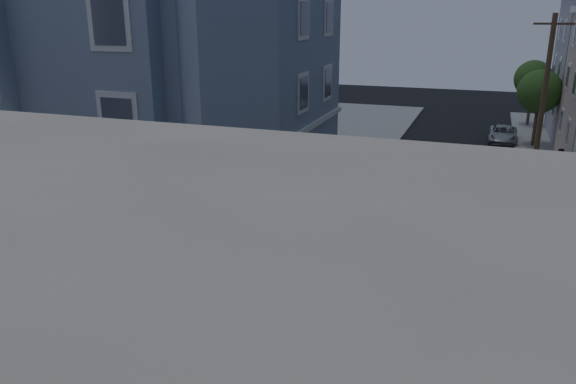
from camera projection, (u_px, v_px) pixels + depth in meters
The scene contains 15 objects.
ground at pixel (150, 332), 16.95m from camera, with size 120.00×120.00×0.00m, color black.
sidewalk_nw at pixel (165, 140), 41.85m from camera, with size 33.00×42.00×0.15m, color gray.
corner_building at pixel (161, 86), 26.92m from camera, with size 14.60×14.60×11.40m.
utility_pole at pixel (545, 90), 33.14m from camera, with size 2.20×0.30×9.00m.
street_tree_near at pixel (540, 92), 38.72m from camera, with size 3.00×3.00×5.30m.
street_tree_far at pixel (533, 79), 45.89m from camera, with size 3.00×3.00×5.30m.
running_child at pixel (305, 375), 13.94m from camera, with size 0.47×0.31×1.29m, color #DDCC71.
pedestrian_a at pixel (558, 164), 31.55m from camera, with size 0.87×0.68×1.80m, color black.
pedestrian_b at pixel (566, 185), 27.78m from camera, with size 1.02×0.43×1.75m, color black.
parked_car_a at pixel (525, 292), 18.07m from camera, with size 1.51×3.76×1.28m, color #95989C.
parked_car_b at pixel (471, 193), 27.82m from camera, with size 1.34×3.85×1.27m, color #35373A.
parked_car_c at pixel (475, 167), 32.47m from camera, with size 1.84×4.53×1.31m, color maroon.
parked_car_d at pixel (503, 134), 41.25m from camera, with size 1.98×4.28×1.19m, color #A8AEB3.
traffic_signal at pixel (262, 215), 16.96m from camera, with size 0.61×0.53×4.77m.
fire_hydrant at pixel (537, 244), 22.00m from camera, with size 0.42×0.24×0.73m.
Camera 1 is at (8.90, -12.56, 9.27)m, focal length 35.00 mm.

